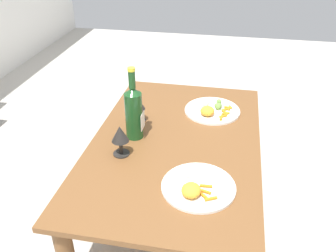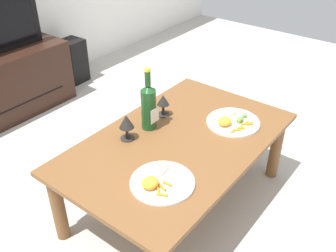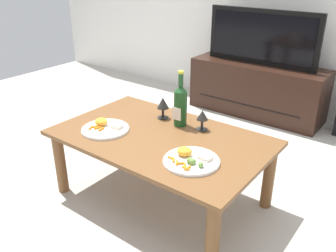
{
  "view_description": "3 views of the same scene",
  "coord_description": "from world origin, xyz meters",
  "px_view_note": "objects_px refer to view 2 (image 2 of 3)",
  "views": [
    {
      "loc": [
        -1.42,
        -0.24,
        1.39
      ],
      "look_at": [
        -0.03,
        0.03,
        0.54
      ],
      "focal_mm": 38.7,
      "sensor_mm": 36.0,
      "label": 1
    },
    {
      "loc": [
        -1.33,
        -0.96,
        1.59
      ],
      "look_at": [
        -0.02,
        0.05,
        0.52
      ],
      "focal_mm": 40.57,
      "sensor_mm": 36.0,
      "label": 2
    },
    {
      "loc": [
        1.2,
        -1.51,
        1.4
      ],
      "look_at": [
        0.03,
        0.03,
        0.51
      ],
      "focal_mm": 38.53,
      "sensor_mm": 36.0,
      "label": 3
    }
  ],
  "objects_px": {
    "dinner_plate_left": "(161,182)",
    "dinner_plate_right": "(233,121)",
    "wine_bottle": "(148,105)",
    "goblet_right": "(163,102)",
    "floor_speaker": "(73,61)",
    "goblet_left": "(126,123)",
    "dining_table": "(178,150)"
  },
  "relations": [
    {
      "from": "floor_speaker",
      "to": "dinner_plate_left",
      "type": "relative_size",
      "value": 1.35
    },
    {
      "from": "floor_speaker",
      "to": "dinner_plate_right",
      "type": "xyz_separation_m",
      "value": [
        -0.41,
        -1.87,
        0.26
      ]
    },
    {
      "from": "goblet_right",
      "to": "dinner_plate_left",
      "type": "relative_size",
      "value": 0.44
    },
    {
      "from": "wine_bottle",
      "to": "goblet_right",
      "type": "height_order",
      "value": "wine_bottle"
    },
    {
      "from": "floor_speaker",
      "to": "goblet_left",
      "type": "relative_size",
      "value": 2.74
    },
    {
      "from": "dining_table",
      "to": "dinner_plate_right",
      "type": "distance_m",
      "value": 0.36
    },
    {
      "from": "floor_speaker",
      "to": "dinner_plate_right",
      "type": "relative_size",
      "value": 1.33
    },
    {
      "from": "goblet_left",
      "to": "dinner_plate_right",
      "type": "bearing_deg",
      "value": -37.89
    },
    {
      "from": "wine_bottle",
      "to": "goblet_right",
      "type": "distance_m",
      "value": 0.16
    },
    {
      "from": "wine_bottle",
      "to": "goblet_right",
      "type": "xyz_separation_m",
      "value": [
        0.15,
        0.02,
        -0.05
      ]
    },
    {
      "from": "floor_speaker",
      "to": "goblet_right",
      "type": "height_order",
      "value": "goblet_right"
    },
    {
      "from": "dinner_plate_left",
      "to": "dinner_plate_right",
      "type": "bearing_deg",
      "value": -0.22
    },
    {
      "from": "dining_table",
      "to": "dinner_plate_right",
      "type": "bearing_deg",
      "value": -24.74
    },
    {
      "from": "goblet_right",
      "to": "dinner_plate_right",
      "type": "height_order",
      "value": "goblet_right"
    },
    {
      "from": "wine_bottle",
      "to": "dinner_plate_left",
      "type": "height_order",
      "value": "wine_bottle"
    },
    {
      "from": "dining_table",
      "to": "floor_speaker",
      "type": "distance_m",
      "value": 1.88
    },
    {
      "from": "dining_table",
      "to": "goblet_right",
      "type": "relative_size",
      "value": 9.73
    },
    {
      "from": "goblet_left",
      "to": "dinner_plate_left",
      "type": "relative_size",
      "value": 0.49
    },
    {
      "from": "dining_table",
      "to": "dinner_plate_left",
      "type": "distance_m",
      "value": 0.36
    },
    {
      "from": "goblet_right",
      "to": "dinner_plate_left",
      "type": "xyz_separation_m",
      "value": [
        -0.48,
        -0.36,
        -0.08
      ]
    },
    {
      "from": "floor_speaker",
      "to": "wine_bottle",
      "type": "distance_m",
      "value": 1.73
    },
    {
      "from": "dining_table",
      "to": "goblet_left",
      "type": "distance_m",
      "value": 0.32
    },
    {
      "from": "floor_speaker",
      "to": "dinner_plate_right",
      "type": "bearing_deg",
      "value": -104.24
    },
    {
      "from": "goblet_left",
      "to": "dinner_plate_right",
      "type": "height_order",
      "value": "goblet_left"
    },
    {
      "from": "floor_speaker",
      "to": "dinner_plate_left",
      "type": "bearing_deg",
      "value": -121.24
    },
    {
      "from": "goblet_right",
      "to": "wine_bottle",
      "type": "bearing_deg",
      "value": -172.35
    },
    {
      "from": "goblet_left",
      "to": "wine_bottle",
      "type": "bearing_deg",
      "value": -7.65
    },
    {
      "from": "dinner_plate_left",
      "to": "dining_table",
      "type": "bearing_deg",
      "value": 23.6
    },
    {
      "from": "goblet_left",
      "to": "goblet_right",
      "type": "distance_m",
      "value": 0.31
    },
    {
      "from": "dining_table",
      "to": "goblet_right",
      "type": "distance_m",
      "value": 0.31
    },
    {
      "from": "dining_table",
      "to": "wine_bottle",
      "type": "xyz_separation_m",
      "value": [
        -0.0,
        0.2,
        0.21
      ]
    },
    {
      "from": "dinner_plate_right",
      "to": "wine_bottle",
      "type": "bearing_deg",
      "value": 132.57
    }
  ]
}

